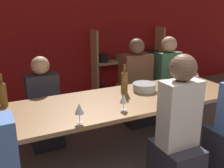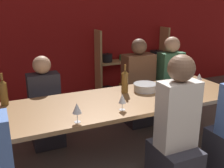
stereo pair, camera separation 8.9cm
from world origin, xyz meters
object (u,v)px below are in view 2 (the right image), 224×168
dining_table (116,107)px  cell_phone (187,97)px  wine_bottle_green (125,81)px  person_far_c (169,88)px  mixing_bowl (145,87)px  wine_glass_empty_c (191,73)px  wine_glass_empty_b (122,99)px  wine_glass_white_a (77,109)px  wine_bottle_dark (3,92)px  wine_glass_empty_a (199,77)px  wine_glass_empty_d (184,82)px  shelf_unit (133,70)px  person_near_a (175,145)px  person_far_a (138,92)px  person_far_b (46,112)px

dining_table → cell_phone: cell_phone is taller
wine_bottle_green → person_far_c: bearing=27.7°
mixing_bowl → wine_glass_empty_c: wine_glass_empty_c is taller
wine_glass_empty_b → wine_glass_white_a: wine_glass_white_a is taller
wine_bottle_dark → wine_glass_empty_a: wine_bottle_dark is taller
wine_glass_empty_b → wine_glass_white_a: (-0.47, -0.08, 0.01)m
wine_glass_white_a → wine_glass_empty_d: (1.35, 0.28, -0.01)m
wine_bottle_green → cell_phone: bearing=-36.6°
dining_table → person_far_c: (1.22, 0.72, -0.17)m
wine_glass_empty_c → cell_phone: bearing=-133.3°
shelf_unit → wine_glass_white_a: 3.01m
wine_glass_white_a → person_far_c: bearing=31.4°
shelf_unit → person_near_a: size_ratio=1.11×
mixing_bowl → wine_glass_empty_c: (0.72, 0.06, 0.07)m
mixing_bowl → person_far_c: bearing=36.6°
wine_glass_white_a → person_far_c: (1.74, 1.07, -0.37)m
wine_glass_empty_a → person_far_a: 0.95m
wine_bottle_dark → person_near_a: 1.72m
mixing_bowl → wine_glass_empty_c: 0.72m
person_far_c → person_far_b: bearing=-0.2°
wine_bottle_green → wine_glass_empty_b: bearing=-119.4°
cell_phone → person_far_a: size_ratio=0.13×
shelf_unit → person_far_a: 1.32m
person_near_a → person_far_a: person_near_a is taller
mixing_bowl → person_near_a: person_near_a is taller
mixing_bowl → person_near_a: size_ratio=0.21×
wine_glass_empty_a → person_far_b: person_far_b is taller
dining_table → wine_glass_empty_b: wine_glass_empty_b is taller
shelf_unit → wine_glass_empty_b: bearing=-120.8°
mixing_bowl → wine_glass_empty_d: 0.45m
wine_glass_empty_a → person_far_b: bearing=159.6°
shelf_unit → person_far_c: bearing=-93.6°
person_far_c → wine_glass_white_a: bearing=31.4°
wine_glass_empty_b → wine_bottle_green: bearing=60.6°
wine_glass_empty_d → person_far_c: 0.95m
person_far_c → wine_glass_empty_d: bearing=63.6°
wine_glass_white_a → person_far_b: person_far_b is taller
wine_glass_empty_b → wine_glass_empty_a: bearing=14.9°
dining_table → wine_glass_empty_d: wine_glass_empty_d is taller
wine_glass_white_a → wine_glass_empty_d: bearing=11.6°
mixing_bowl → person_far_b: bearing=151.0°
wine_bottle_green → person_near_a: size_ratio=0.25×
mixing_bowl → person_near_a: 0.90m
wine_glass_empty_a → person_near_a: 1.23m
cell_phone → wine_glass_empty_d: bearing=64.0°
wine_bottle_dark → person_far_a: (1.81, 0.48, -0.41)m
mixing_bowl → wine_bottle_green: bearing=170.6°
wine_glass_white_a → person_far_b: bearing=95.1°
wine_glass_empty_b → wine_glass_empty_c: size_ratio=0.97×
wine_glass_empty_a → person_far_b: 1.95m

